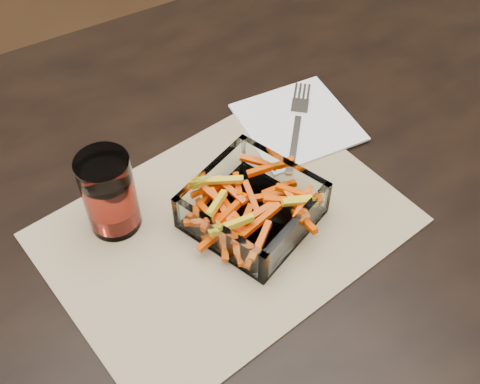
% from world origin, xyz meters
% --- Properties ---
extents(dining_table, '(1.60, 0.90, 0.75)m').
position_xyz_m(dining_table, '(0.00, 0.00, 0.66)').
color(dining_table, black).
rests_on(dining_table, ground).
extents(placemat, '(0.50, 0.40, 0.00)m').
position_xyz_m(placemat, '(-0.12, -0.07, 0.75)').
color(placemat, tan).
rests_on(placemat, dining_table).
extents(glass_bowl, '(0.19, 0.19, 0.06)m').
position_xyz_m(glass_bowl, '(-0.08, -0.07, 0.78)').
color(glass_bowl, white).
rests_on(glass_bowl, placemat).
extents(tumbler, '(0.07, 0.07, 0.12)m').
position_xyz_m(tumbler, '(-0.24, 0.01, 0.81)').
color(tumbler, white).
rests_on(tumbler, placemat).
extents(napkin, '(0.17, 0.17, 0.00)m').
position_xyz_m(napkin, '(0.07, 0.05, 0.76)').
color(napkin, white).
rests_on(napkin, placemat).
extents(fork, '(0.13, 0.16, 0.00)m').
position_xyz_m(fork, '(0.07, 0.05, 0.76)').
color(fork, silver).
rests_on(fork, napkin).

